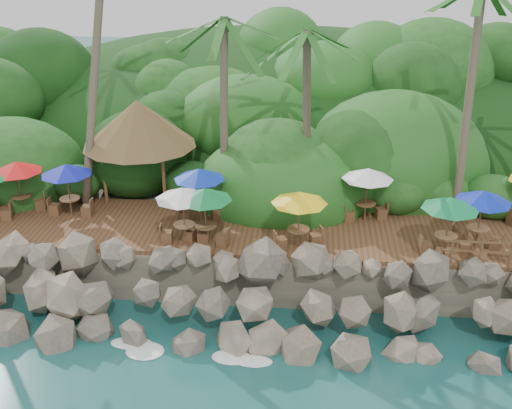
{
  "coord_description": "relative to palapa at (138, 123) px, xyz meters",
  "views": [
    {
      "loc": [
        2.21,
        -17.65,
        14.06
      ],
      "look_at": [
        0.0,
        6.0,
        3.4
      ],
      "focal_mm": 43.15,
      "sensor_mm": 36.0,
      "label": 1
    }
  ],
  "objects": [
    {
      "name": "terrace",
      "position": [
        5.84,
        -3.42,
        -3.59
      ],
      "size": [
        26.0,
        5.0,
        0.2
      ],
      "primitive_type": "cube",
      "color": "brown",
      "rests_on": "land_base"
    },
    {
      "name": "jungle_foliage",
      "position": [
        5.84,
        5.58,
        -5.79
      ],
      "size": [
        44.0,
        16.0,
        12.0
      ],
      "primitive_type": null,
      "color": "#143811",
      "rests_on": "ground"
    },
    {
      "name": "dining_clusters",
      "position": [
        5.56,
        -3.69,
        -1.47
      ],
      "size": [
        25.84,
        5.44,
        2.43
      ],
      "color": "brown",
      "rests_on": "terrace"
    },
    {
      "name": "palapa",
      "position": [
        0.0,
        0.0,
        0.0
      ],
      "size": [
        5.38,
        5.38,
        4.6
      ],
      "color": "brown",
      "rests_on": "ground"
    },
    {
      "name": "waiter",
      "position": [
        5.95,
        -2.77,
        -2.71
      ],
      "size": [
        0.67,
        0.56,
        1.56
      ],
      "primitive_type": "imported",
      "rotation": [
        0.0,
        0.0,
        3.53
      ],
      "color": "white",
      "rests_on": "terrace"
    },
    {
      "name": "foam_line",
      "position": [
        5.84,
        -9.12,
        -5.76
      ],
      "size": [
        25.2,
        0.8,
        0.06
      ],
      "color": "white",
      "rests_on": "ground"
    },
    {
      "name": "jungle_hill",
      "position": [
        5.84,
        14.08,
        -5.79
      ],
      "size": [
        44.8,
        28.0,
        15.4
      ],
      "primitive_type": "ellipsoid",
      "color": "#143811",
      "rests_on": "ground"
    },
    {
      "name": "land_base",
      "position": [
        5.84,
        6.58,
        -4.74
      ],
      "size": [
        32.0,
        25.2,
        2.1
      ],
      "primitive_type": "cube",
      "color": "gray",
      "rests_on": "ground"
    },
    {
      "name": "seawall",
      "position": [
        5.84,
        -7.42,
        -4.64
      ],
      "size": [
        29.0,
        4.0,
        2.3
      ],
      "primitive_type": null,
      "color": "gray",
      "rests_on": "ground"
    },
    {
      "name": "ground",
      "position": [
        5.84,
        -9.42,
        -5.79
      ],
      "size": [
        140.0,
        140.0,
        0.0
      ],
      "primitive_type": "plane",
      "color": "#19514F",
      "rests_on": "ground"
    }
  ]
}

